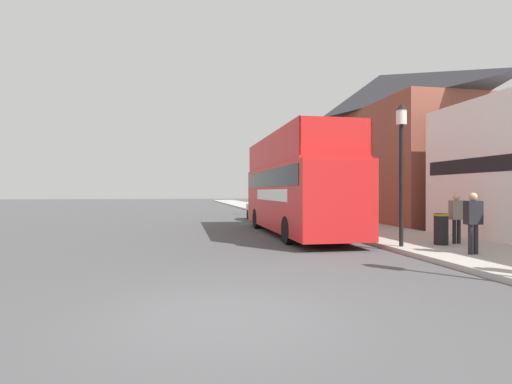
{
  "coord_description": "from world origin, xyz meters",
  "views": [
    {
      "loc": [
        -0.64,
        -5.9,
        1.87
      ],
      "look_at": [
        2.93,
        12.52,
        1.83
      ],
      "focal_mm": 28.0,
      "sensor_mm": 36.0,
      "label": 1
    }
  ],
  "objects_px": {
    "pedestrian_second": "(473,217)",
    "pedestrian_third": "(457,214)",
    "tour_bus": "(295,191)",
    "lamp_post_third": "(274,173)",
    "lamp_post_second": "(314,157)",
    "litter_bin": "(441,228)",
    "lamp_post_nearest": "(401,147)",
    "parked_car_ahead_of_bus": "(264,209)"
  },
  "relations": [
    {
      "from": "pedestrian_third",
      "to": "lamp_post_nearest",
      "type": "xyz_separation_m",
      "value": [
        -2.12,
        -0.21,
        2.12
      ]
    },
    {
      "from": "lamp_post_third",
      "to": "pedestrian_second",
      "type": "bearing_deg",
      "value": -87.39
    },
    {
      "from": "pedestrian_third",
      "to": "lamp_post_nearest",
      "type": "bearing_deg",
      "value": -174.31
    },
    {
      "from": "pedestrian_second",
      "to": "litter_bin",
      "type": "relative_size",
      "value": 1.68
    },
    {
      "from": "parked_car_ahead_of_bus",
      "to": "litter_bin",
      "type": "xyz_separation_m",
      "value": [
        2.99,
        -13.37,
        -0.07
      ]
    },
    {
      "from": "pedestrian_second",
      "to": "lamp_post_second",
      "type": "bearing_deg",
      "value": 94.49
    },
    {
      "from": "pedestrian_second",
      "to": "lamp_post_second",
      "type": "xyz_separation_m",
      "value": [
        -0.84,
        10.75,
        2.52
      ]
    },
    {
      "from": "pedestrian_second",
      "to": "lamp_post_nearest",
      "type": "height_order",
      "value": "lamp_post_nearest"
    },
    {
      "from": "pedestrian_second",
      "to": "litter_bin",
      "type": "xyz_separation_m",
      "value": [
        0.39,
        1.91,
        -0.49
      ]
    },
    {
      "from": "lamp_post_second",
      "to": "litter_bin",
      "type": "height_order",
      "value": "lamp_post_second"
    },
    {
      "from": "parked_car_ahead_of_bus",
      "to": "pedestrian_third",
      "type": "xyz_separation_m",
      "value": [
        3.64,
        -13.26,
        0.39
      ]
    },
    {
      "from": "pedestrian_second",
      "to": "litter_bin",
      "type": "bearing_deg",
      "value": 78.36
    },
    {
      "from": "litter_bin",
      "to": "lamp_post_nearest",
      "type": "bearing_deg",
      "value": -175.99
    },
    {
      "from": "lamp_post_second",
      "to": "lamp_post_third",
      "type": "xyz_separation_m",
      "value": [
        -0.05,
        8.94,
        -0.46
      ]
    },
    {
      "from": "lamp_post_nearest",
      "to": "lamp_post_second",
      "type": "relative_size",
      "value": 0.86
    },
    {
      "from": "tour_bus",
      "to": "pedestrian_second",
      "type": "distance_m",
      "value": 7.65
    },
    {
      "from": "lamp_post_nearest",
      "to": "litter_bin",
      "type": "height_order",
      "value": "lamp_post_nearest"
    },
    {
      "from": "tour_bus",
      "to": "lamp_post_second",
      "type": "height_order",
      "value": "lamp_post_second"
    },
    {
      "from": "lamp_post_second",
      "to": "lamp_post_third",
      "type": "bearing_deg",
      "value": 90.34
    },
    {
      "from": "parked_car_ahead_of_bus",
      "to": "litter_bin",
      "type": "relative_size",
      "value": 4.17
    },
    {
      "from": "pedestrian_third",
      "to": "litter_bin",
      "type": "distance_m",
      "value": 0.8
    },
    {
      "from": "tour_bus",
      "to": "lamp_post_nearest",
      "type": "xyz_separation_m",
      "value": [
        1.94,
        -5.19,
        1.38
      ]
    },
    {
      "from": "lamp_post_nearest",
      "to": "litter_bin",
      "type": "relative_size",
      "value": 4.46
    },
    {
      "from": "pedestrian_third",
      "to": "lamp_post_third",
      "type": "bearing_deg",
      "value": 96.26
    },
    {
      "from": "parked_car_ahead_of_bus",
      "to": "pedestrian_second",
      "type": "height_order",
      "value": "pedestrian_second"
    },
    {
      "from": "lamp_post_second",
      "to": "litter_bin",
      "type": "xyz_separation_m",
      "value": [
        1.24,
        -8.84,
        -3.01
      ]
    },
    {
      "from": "pedestrian_second",
      "to": "pedestrian_third",
      "type": "distance_m",
      "value": 2.27
    },
    {
      "from": "tour_bus",
      "to": "lamp_post_third",
      "type": "xyz_separation_m",
      "value": [
        2.12,
        12.69,
        1.35
      ]
    },
    {
      "from": "pedestrian_third",
      "to": "litter_bin",
      "type": "relative_size",
      "value": 1.63
    },
    {
      "from": "parked_car_ahead_of_bus",
      "to": "lamp_post_third",
      "type": "height_order",
      "value": "lamp_post_third"
    },
    {
      "from": "pedestrian_third",
      "to": "tour_bus",
      "type": "bearing_deg",
      "value": 129.21
    },
    {
      "from": "pedestrian_second",
      "to": "lamp_post_nearest",
      "type": "xyz_separation_m",
      "value": [
        -1.08,
        1.8,
        2.09
      ]
    },
    {
      "from": "lamp_post_second",
      "to": "litter_bin",
      "type": "distance_m",
      "value": 9.42
    },
    {
      "from": "pedestrian_third",
      "to": "lamp_post_second",
      "type": "distance_m",
      "value": 9.29
    },
    {
      "from": "tour_bus",
      "to": "litter_bin",
      "type": "xyz_separation_m",
      "value": [
        3.41,
        -5.09,
        -1.2
      ]
    },
    {
      "from": "lamp_post_third",
      "to": "litter_bin",
      "type": "distance_m",
      "value": 18.01
    },
    {
      "from": "pedestrian_third",
      "to": "lamp_post_nearest",
      "type": "distance_m",
      "value": 3.01
    },
    {
      "from": "tour_bus",
      "to": "pedestrian_second",
      "type": "relative_size",
      "value": 5.99
    },
    {
      "from": "lamp_post_nearest",
      "to": "lamp_post_third",
      "type": "distance_m",
      "value": 17.88
    },
    {
      "from": "lamp_post_second",
      "to": "litter_bin",
      "type": "relative_size",
      "value": 5.16
    },
    {
      "from": "tour_bus",
      "to": "lamp_post_second",
      "type": "bearing_deg",
      "value": 60.45
    },
    {
      "from": "parked_car_ahead_of_bus",
      "to": "lamp_post_nearest",
      "type": "xyz_separation_m",
      "value": [
        1.51,
        -13.47,
        2.51
      ]
    }
  ]
}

